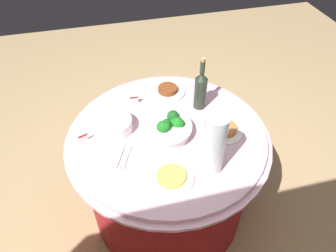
% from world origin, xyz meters
% --- Properties ---
extents(ground_plane, '(6.00, 6.00, 0.00)m').
position_xyz_m(ground_plane, '(0.00, 0.00, 0.00)').
color(ground_plane, tan).
extents(buffet_table, '(1.16, 1.16, 0.74)m').
position_xyz_m(buffet_table, '(0.00, 0.00, 0.38)').
color(buffet_table, maroon).
rests_on(buffet_table, ground_plane).
extents(broccoli_bowl, '(0.28, 0.28, 0.11)m').
position_xyz_m(broccoli_bowl, '(0.00, 0.01, 0.78)').
color(broccoli_bowl, white).
rests_on(broccoli_bowl, buffet_table).
extents(plate_stack, '(0.21, 0.21, 0.07)m').
position_xyz_m(plate_stack, '(0.29, -0.10, 0.78)').
color(plate_stack, white).
rests_on(plate_stack, buffet_table).
extents(wine_bottle, '(0.07, 0.07, 0.34)m').
position_xyz_m(wine_bottle, '(-0.24, -0.18, 0.87)').
color(wine_bottle, '#242F22').
rests_on(wine_bottle, buffet_table).
extents(decorative_fruit_vase, '(0.11, 0.11, 0.34)m').
position_xyz_m(decorative_fruit_vase, '(-0.15, 0.30, 0.90)').
color(decorative_fruit_vase, silver).
rests_on(decorative_fruit_vase, buffet_table).
extents(serving_tongs, '(0.10, 0.16, 0.01)m').
position_xyz_m(serving_tongs, '(0.27, 0.12, 0.74)').
color(serving_tongs, silver).
rests_on(serving_tongs, buffet_table).
extents(food_plate_peanuts, '(0.22, 0.22, 0.04)m').
position_xyz_m(food_plate_peanuts, '(-0.31, 0.07, 0.75)').
color(food_plate_peanuts, white).
rests_on(food_plate_peanuts, buffet_table).
extents(food_plate_fried_egg, '(0.22, 0.22, 0.03)m').
position_xyz_m(food_plate_fried_egg, '(0.06, 0.31, 0.75)').
color(food_plate_fried_egg, white).
rests_on(food_plate_fried_egg, buffet_table).
extents(food_plate_stir_fry, '(0.22, 0.22, 0.04)m').
position_xyz_m(food_plate_stir_fry, '(-0.09, -0.35, 0.76)').
color(food_plate_stir_fry, white).
rests_on(food_plate_stir_fry, buffet_table).
extents(label_placard_front, '(0.05, 0.03, 0.05)m').
position_xyz_m(label_placard_front, '(0.46, -0.05, 0.77)').
color(label_placard_front, white).
rests_on(label_placard_front, buffet_table).
extents(label_placard_mid, '(0.05, 0.01, 0.05)m').
position_xyz_m(label_placard_mid, '(0.14, -0.30, 0.77)').
color(label_placard_mid, white).
rests_on(label_placard_mid, buffet_table).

